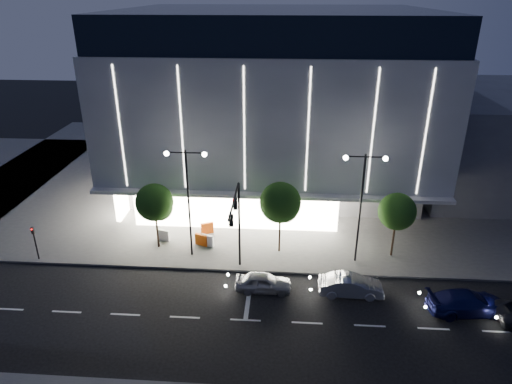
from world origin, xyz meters
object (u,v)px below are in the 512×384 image
at_px(barrier_d, 207,240).
at_px(barrier_c, 201,240).
at_px(street_lamp_east, 362,193).
at_px(tree_left, 155,204).
at_px(tree_right, 397,213).
at_px(car_second, 351,286).
at_px(car_lead, 264,282).
at_px(barrier_b, 163,235).
at_px(street_lamp_west, 188,188).
at_px(tree_mid, 281,205).
at_px(car_third, 467,302).
at_px(ped_signal_far, 35,240).
at_px(barrier_a, 207,228).
at_px(traffic_mast, 237,217).

bearing_deg(barrier_d, barrier_c, -170.74).
xyz_separation_m(street_lamp_east, tree_left, (-15.97, 1.02, -1.92)).
relative_size(tree_right, barrier_d, 5.01).
height_order(street_lamp_east, car_second, street_lamp_east).
relative_size(car_lead, barrier_d, 3.66).
xyz_separation_m(tree_left, barrier_b, (0.12, 1.01, -3.38)).
relative_size(street_lamp_west, tree_mid, 1.46).
height_order(car_third, barrier_d, car_third).
bearing_deg(tree_mid, ped_signal_far, -172.45).
distance_m(car_third, barrier_b, 23.71).
xyz_separation_m(car_lead, barrier_a, (-5.34, 7.72, -0.04)).
distance_m(tree_mid, car_second, 8.17).
height_order(ped_signal_far, barrier_d, ped_signal_far).
height_order(traffic_mast, street_lamp_west, street_lamp_west).
xyz_separation_m(traffic_mast, barrier_c, (-3.49, 4.15, -4.38)).
distance_m(tree_right, car_second, 7.28).
relative_size(ped_signal_far, tree_right, 0.54).
height_order(barrier_c, barrier_d, same).
relative_size(tree_left, tree_mid, 0.93).
bearing_deg(car_lead, street_lamp_west, 55.09).
bearing_deg(tree_left, tree_right, -0.00).
bearing_deg(street_lamp_west, tree_right, 3.64).
bearing_deg(barrier_a, car_lead, -78.99).
height_order(traffic_mast, car_lead, traffic_mast).
distance_m(street_lamp_east, car_third, 10.10).
relative_size(tree_mid, car_lead, 1.53).
distance_m(traffic_mast, barrier_d, 6.68).
distance_m(street_lamp_west, car_lead, 9.03).
bearing_deg(street_lamp_west, traffic_mast, -33.65).
height_order(street_lamp_east, car_third, street_lamp_east).
bearing_deg(barrier_b, tree_mid, 8.40).
xyz_separation_m(tree_mid, barrier_a, (-6.37, 2.49, -3.68)).
bearing_deg(ped_signal_far, barrier_d, 12.62).
relative_size(tree_left, tree_right, 1.04).
height_order(street_lamp_east, barrier_d, street_lamp_east).
xyz_separation_m(ped_signal_far, tree_left, (9.03, 2.52, 2.15)).
xyz_separation_m(tree_right, barrier_c, (-15.52, 0.47, -3.23)).
height_order(street_lamp_west, barrier_c, street_lamp_west).
bearing_deg(traffic_mast, barrier_c, 130.09).
relative_size(street_lamp_west, barrier_b, 8.18).
bearing_deg(barrier_b, tree_right, 11.17).
bearing_deg(barrier_c, tree_left, -150.60).
bearing_deg(barrier_c, barrier_a, 107.52).
xyz_separation_m(street_lamp_west, barrier_d, (1.02, 1.41, -5.31)).
xyz_separation_m(street_lamp_east, barrier_c, (-12.49, 1.49, -5.31)).
bearing_deg(barrier_b, street_lamp_west, -21.15).
xyz_separation_m(car_third, barrier_c, (-19.07, 7.13, -0.11)).
bearing_deg(street_lamp_east, traffic_mast, -163.52).
relative_size(traffic_mast, car_second, 1.58).
height_order(tree_right, car_lead, tree_right).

